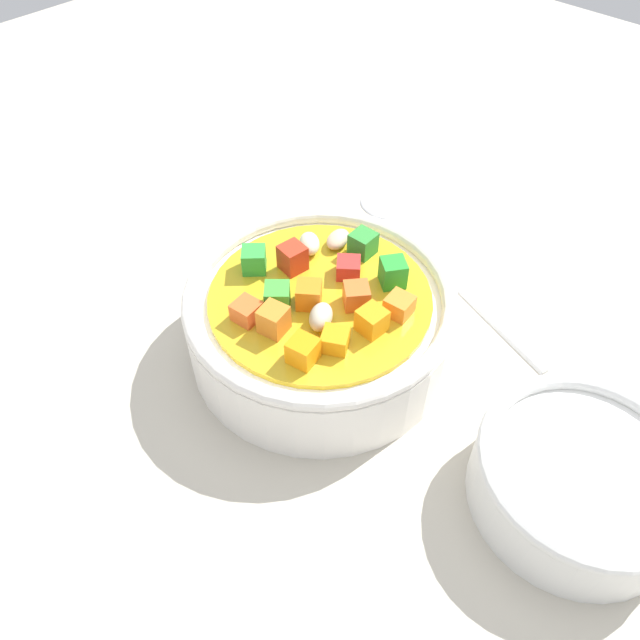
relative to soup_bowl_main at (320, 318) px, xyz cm
name	(u,v)px	position (x,y,z in cm)	size (l,w,h in cm)	color
ground_plane	(320,357)	(-0.01, 0.00, -4.11)	(140.00, 140.00, 2.00)	#BAB2A0
soup_bowl_main	(320,318)	(0.00, 0.00, 0.00)	(17.86, 17.86, 7.10)	white
spoon	(425,251)	(-0.70, 13.20, -2.75)	(22.68, 8.66, 0.74)	silver
side_bowl_small	(580,478)	(18.36, 1.65, -0.87)	(12.05, 12.05, 4.34)	white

